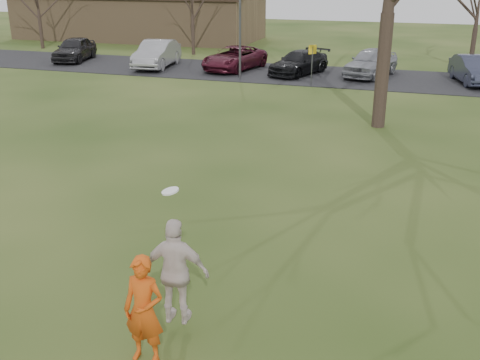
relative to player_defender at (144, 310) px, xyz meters
name	(u,v)px	position (x,y,z in m)	size (l,w,h in m)	color
ground	(163,352)	(0.15, 0.23, -0.89)	(120.00, 120.00, 0.00)	#1E380F
parking_strip	(358,78)	(0.15, 25.23, -0.87)	(62.00, 6.50, 0.04)	black
player_defender	(144,310)	(0.00, 0.00, 0.00)	(0.65, 0.43, 1.78)	#CD4B10
car_0	(74,49)	(-17.98, 25.58, -0.10)	(1.76, 4.39, 1.49)	black
car_1	(157,54)	(-11.81, 24.88, -0.06)	(1.68, 4.82, 1.59)	#95959A
car_2	(234,58)	(-7.10, 25.52, -0.18)	(2.23, 4.84, 1.34)	#4A1120
car_3	(299,63)	(-3.16, 25.21, -0.21)	(1.80, 4.42, 1.28)	black
car_4	(371,62)	(0.77, 25.79, -0.07)	(1.83, 4.56, 1.55)	gray
car_5	(474,70)	(6.06, 25.38, -0.15)	(1.49, 4.28, 1.41)	#2F3246
catching_play	(176,272)	(0.20, 0.79, 0.27)	(1.12, 0.57, 2.37)	beige
building	(139,15)	(-19.85, 38.23, 1.04)	(20.60, 8.50, 5.14)	#8C6D4C
lamp_post	(240,3)	(-5.85, 22.73, 3.08)	(0.34, 0.34, 6.27)	#47474C
sign_yellow	(312,57)	(-1.85, 22.23, 0.56)	(0.35, 0.35, 2.08)	#47474C
small_tree_row	(449,1)	(4.54, 30.28, 3.00)	(55.00, 5.90, 8.50)	#352821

